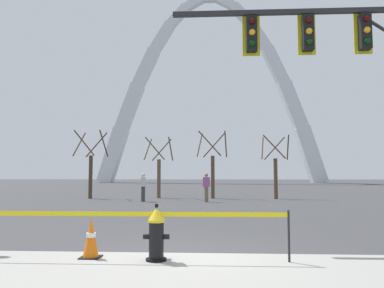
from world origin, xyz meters
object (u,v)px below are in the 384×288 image
at_px(fire_hydrant, 156,234).
at_px(pedestrian_walking_left, 143,187).
at_px(traffic_cone_by_hydrant, 91,238).
at_px(traffic_signal_gantry, 383,57).
at_px(pedestrian_standing_center, 206,187).
at_px(monument_arch, 210,98).

bearing_deg(fire_hydrant, pedestrian_walking_left, 101.24).
relative_size(traffic_cone_by_hydrant, traffic_signal_gantry, 0.09).
xyz_separation_m(fire_hydrant, traffic_cone_by_hydrant, (-1.22, 0.17, -0.11)).
xyz_separation_m(fire_hydrant, pedestrian_walking_left, (-2.96, 14.87, 0.35)).
relative_size(fire_hydrant, traffic_cone_by_hydrant, 1.36).
height_order(fire_hydrant, traffic_signal_gantry, traffic_signal_gantry).
bearing_deg(traffic_cone_by_hydrant, pedestrian_walking_left, 96.74).
distance_m(traffic_cone_by_hydrant, pedestrian_standing_center, 14.72).
bearing_deg(pedestrian_standing_center, monument_arch, 90.17).
relative_size(traffic_cone_by_hydrant, pedestrian_standing_center, 0.46).
bearing_deg(monument_arch, traffic_cone_by_hydrant, -91.42).
xyz_separation_m(fire_hydrant, monument_arch, (0.45, 67.31, 15.89)).
distance_m(traffic_signal_gantry, monument_arch, 65.84).
height_order(traffic_cone_by_hydrant, monument_arch, monument_arch).
height_order(monument_arch, pedestrian_walking_left, monument_arch).
bearing_deg(pedestrian_walking_left, pedestrian_standing_center, -1.75).
xyz_separation_m(fire_hydrant, traffic_signal_gantry, (5.20, 2.74, 3.94)).
distance_m(monument_arch, pedestrian_standing_center, 54.80).
xyz_separation_m(monument_arch, pedestrian_standing_center, (0.16, -52.55, -15.54)).
height_order(pedestrian_walking_left, pedestrian_standing_center, same).
bearing_deg(pedestrian_standing_center, traffic_cone_by_hydrant, -97.13).
distance_m(fire_hydrant, traffic_signal_gantry, 7.08).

